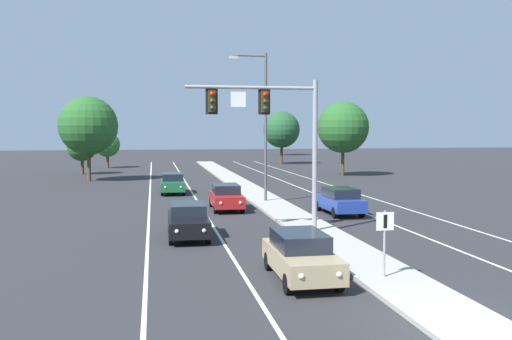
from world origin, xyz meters
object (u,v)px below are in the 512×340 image
tree_far_right_a (282,130)px  tree_far_left_c (88,126)px  car_oncoming_red (226,197)px  tree_far_right_c (343,127)px  median_sign_post (385,234)px  tree_far_right_b (281,130)px  street_lamp_median (262,118)px  car_oncoming_tan (301,255)px  tree_far_left_b (82,146)px  car_oncoming_black (188,220)px  car_oncoming_green (173,183)px  overhead_signal_mast (275,123)px  tree_far_left_a (107,145)px  car_receding_blue (339,200)px

tree_far_right_a → tree_far_left_c: bearing=-121.5°
car_oncoming_red → tree_far_right_c: size_ratio=0.56×
median_sign_post → tree_far_right_a: (17.42, 89.94, 3.41)m
median_sign_post → car_oncoming_red: bearing=99.8°
tree_far_right_c → tree_far_right_b: tree_far_right_c is taller
street_lamp_median → car_oncoming_tan: 20.39m
tree_far_right_c → tree_far_left_b: size_ratio=1.67×
tree_far_right_b → car_oncoming_black: bearing=-107.4°
car_oncoming_tan → tree_far_left_c: bearing=105.8°
car_oncoming_green → overhead_signal_mast: bearing=-77.2°
car_oncoming_tan → car_oncoming_green: (-3.32, 26.37, 0.00)m
car_oncoming_green → tree_far_left_b: bearing=114.0°
tree_far_right_b → tree_far_right_c: bearing=-85.2°
car_oncoming_green → tree_far_right_a: (23.39, 62.87, 4.18)m
car_oncoming_tan → tree_far_left_c: tree_far_left_c is taller
tree_far_right_a → tree_far_left_a: size_ratio=1.63×
median_sign_post → car_oncoming_black: size_ratio=0.49×
car_oncoming_black → car_oncoming_green: 18.38m
car_oncoming_black → tree_far_left_b: (-9.38, 39.32, 2.32)m
car_oncoming_green → tree_far_left_c: 15.14m
car_oncoming_red → tree_far_right_a: bearing=74.3°
car_oncoming_tan → tree_far_left_b: tree_far_left_b is taller
car_oncoming_green → car_oncoming_black: bearing=-89.8°
car_oncoming_red → tree_far_left_c: (-10.61, 21.91, 4.55)m
car_oncoming_black → tree_far_left_b: size_ratio=0.93×
car_receding_blue → overhead_signal_mast: bearing=-132.3°
tree_far_left_a → car_oncoming_tan: bearing=-79.5°
car_oncoming_red → tree_far_right_a: tree_far_right_a is taller
median_sign_post → tree_far_left_a: tree_far_left_a is taller
tree_far_right_c → tree_far_left_a: 31.42m
car_oncoming_tan → tree_far_left_b: (-12.63, 47.30, 2.32)m
tree_far_left_c → tree_far_left_a: bearing=89.1°
tree_far_left_c → tree_far_left_b: tree_far_left_c is taller
car_oncoming_tan → tree_far_right_b: bearing=77.6°
car_oncoming_tan → tree_far_left_a: (-10.65, 57.46, 2.23)m
car_oncoming_tan → car_oncoming_green: 26.57m
tree_far_right_a → car_oncoming_green: bearing=-110.4°
overhead_signal_mast → tree_far_left_a: overhead_signal_mast is taller
tree_far_right_a → tree_far_left_a: bearing=-134.0°
tree_far_left_b → street_lamp_median: bearing=-61.3°
car_oncoming_black → car_receding_blue: bearing=31.6°
median_sign_post → car_oncoming_red: 17.68m
car_oncoming_black → street_lamp_median: bearing=63.6°
street_lamp_median → tree_far_right_b: bearing=75.3°
median_sign_post → tree_far_right_c: size_ratio=0.27×
car_receding_blue → tree_far_right_a: bearing=79.5°
tree_far_right_c → median_sign_post: bearing=-107.4°
overhead_signal_mast → tree_far_left_b: overhead_signal_mast is taller
overhead_signal_mast → tree_far_right_a: (19.22, 81.24, -0.29)m
tree_far_left_b → tree_far_right_b: (26.17, 14.23, 1.86)m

